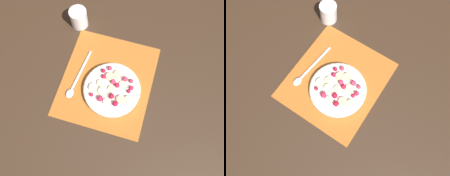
{
  "view_description": "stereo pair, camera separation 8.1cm",
  "coord_description": "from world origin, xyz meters",
  "views": [
    {
      "loc": [
        -0.29,
        -0.11,
        0.8
      ],
      "look_at": [
        -0.04,
        -0.03,
        0.04
      ],
      "focal_mm": 35.0,
      "sensor_mm": 36.0,
      "label": 1
    },
    {
      "loc": [
        -0.26,
        -0.18,
        0.8
      ],
      "look_at": [
        -0.04,
        -0.03,
        0.04
      ],
      "focal_mm": 35.0,
      "sensor_mm": 36.0,
      "label": 2
    }
  ],
  "objects": [
    {
      "name": "fruit_bowl",
      "position": [
        -0.04,
        -0.03,
        0.02
      ],
      "size": [
        0.22,
        0.22,
        0.05
      ],
      "color": "silver",
      "rests_on": "placemat"
    },
    {
      "name": "drinking_glass",
      "position": [
        0.22,
        0.19,
        0.04
      ],
      "size": [
        0.07,
        0.07,
        0.08
      ],
      "color": "white",
      "rests_on": "ground_plane"
    },
    {
      "name": "spoon",
      "position": [
        -0.05,
        0.12,
        0.01
      ],
      "size": [
        0.22,
        0.04,
        0.01
      ],
      "rotation": [
        0.0,
        0.0,
        3.03
      ],
      "color": "silver",
      "rests_on": "placemat"
    },
    {
      "name": "ground_plane",
      "position": [
        0.0,
        0.0,
        0.0
      ],
      "size": [
        3.0,
        3.0,
        0.0
      ],
      "primitive_type": "plane",
      "color": "#382619"
    },
    {
      "name": "placemat",
      "position": [
        0.0,
        0.0,
        0.0
      ],
      "size": [
        0.39,
        0.35,
        0.01
      ],
      "color": "#B26023",
      "rests_on": "ground_plane"
    }
  ]
}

